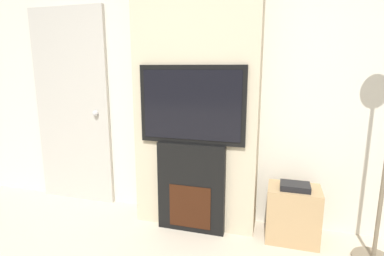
{
  "coord_description": "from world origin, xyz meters",
  "views": [
    {
      "loc": [
        0.71,
        -0.77,
        1.48
      ],
      "look_at": [
        0.0,
        1.69,
        0.96
      ],
      "focal_mm": 28.0,
      "sensor_mm": 36.0,
      "label": 1
    }
  ],
  "objects": [
    {
      "name": "wall_back",
      "position": [
        0.0,
        2.03,
        1.35
      ],
      "size": [
        6.0,
        0.06,
        2.7
      ],
      "color": "silver",
      "rests_on": "ground_plane"
    },
    {
      "name": "chimney_breast",
      "position": [
        0.0,
        1.85,
        1.35
      ],
      "size": [
        1.12,
        0.31,
        2.7
      ],
      "color": "beige",
      "rests_on": "ground_plane"
    },
    {
      "name": "fireplace",
      "position": [
        0.0,
        1.69,
        0.41
      ],
      "size": [
        0.62,
        0.15,
        0.82
      ],
      "color": "black",
      "rests_on": "ground_plane"
    },
    {
      "name": "television",
      "position": [
        0.0,
        1.69,
        1.16
      ],
      "size": [
        0.94,
        0.07,
        0.68
      ],
      "color": "black",
      "rests_on": "fireplace"
    },
    {
      "name": "media_stand",
      "position": [
        0.89,
        1.76,
        0.25
      ],
      "size": [
        0.44,
        0.32,
        0.53
      ],
      "color": "tan",
      "rests_on": "ground_plane"
    },
    {
      "name": "entry_door",
      "position": [
        -1.44,
        1.97,
        1.05
      ],
      "size": [
        0.89,
        0.09,
        2.09
      ],
      "color": "#BCB7AD",
      "rests_on": "ground_plane"
    }
  ]
}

